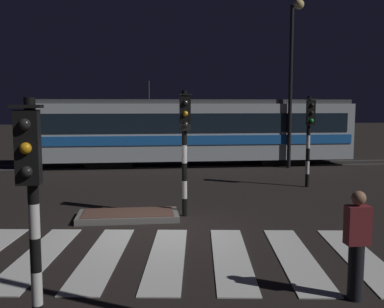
{
  "coord_description": "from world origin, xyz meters",
  "views": [
    {
      "loc": [
        -0.49,
        -10.47,
        3.0
      ],
      "look_at": [
        1.18,
        3.93,
        1.4
      ],
      "focal_mm": 41.83,
      "sensor_mm": 36.0,
      "label": 1
    }
  ],
  "objects_px": {
    "traffic_light_corner_far_right": "(309,127)",
    "street_lamp_trackside_right": "(293,66)",
    "traffic_light_kerb_mid_left": "(31,184)",
    "traffic_light_median_centre": "(185,134)",
    "pedestrian_waiting_at_kerb": "(357,245)",
    "tram": "(196,130)"
  },
  "relations": [
    {
      "from": "traffic_light_corner_far_right",
      "to": "street_lamp_trackside_right",
      "type": "distance_m",
      "value": 5.51
    },
    {
      "from": "traffic_light_kerb_mid_left",
      "to": "street_lamp_trackside_right",
      "type": "xyz_separation_m",
      "value": [
        8.38,
        14.67,
        2.75
      ]
    },
    {
      "from": "traffic_light_median_centre",
      "to": "traffic_light_kerb_mid_left",
      "type": "height_order",
      "value": "traffic_light_median_centre"
    },
    {
      "from": "street_lamp_trackside_right",
      "to": "pedestrian_waiting_at_kerb",
      "type": "xyz_separation_m",
      "value": [
        -3.77,
        -13.98,
        -3.91
      ]
    },
    {
      "from": "traffic_light_corner_far_right",
      "to": "tram",
      "type": "bearing_deg",
      "value": 117.54
    },
    {
      "from": "traffic_light_median_centre",
      "to": "tram",
      "type": "relative_size",
      "value": 0.22
    },
    {
      "from": "traffic_light_kerb_mid_left",
      "to": "street_lamp_trackside_right",
      "type": "relative_size",
      "value": 0.41
    },
    {
      "from": "street_lamp_trackside_right",
      "to": "pedestrian_waiting_at_kerb",
      "type": "distance_m",
      "value": 15.0
    },
    {
      "from": "traffic_light_median_centre",
      "to": "traffic_light_corner_far_right",
      "type": "relative_size",
      "value": 1.02
    },
    {
      "from": "pedestrian_waiting_at_kerb",
      "to": "traffic_light_kerb_mid_left",
      "type": "bearing_deg",
      "value": -171.4
    },
    {
      "from": "traffic_light_median_centre",
      "to": "traffic_light_kerb_mid_left",
      "type": "xyz_separation_m",
      "value": [
        -2.51,
        -6.12,
        -0.19
      ]
    },
    {
      "from": "traffic_light_corner_far_right",
      "to": "street_lamp_trackside_right",
      "type": "xyz_separation_m",
      "value": [
        0.97,
        4.76,
        2.6
      ]
    },
    {
      "from": "tram",
      "to": "pedestrian_waiting_at_kerb",
      "type": "xyz_separation_m",
      "value": [
        0.54,
        -15.62,
        -0.87
      ]
    },
    {
      "from": "street_lamp_trackside_right",
      "to": "traffic_light_corner_far_right",
      "type": "bearing_deg",
      "value": -101.5
    },
    {
      "from": "traffic_light_corner_far_right",
      "to": "pedestrian_waiting_at_kerb",
      "type": "xyz_separation_m",
      "value": [
        -2.8,
        -9.21,
        -1.31
      ]
    },
    {
      "from": "traffic_light_corner_far_right",
      "to": "tram",
      "type": "height_order",
      "value": "tram"
    },
    {
      "from": "street_lamp_trackside_right",
      "to": "tram",
      "type": "xyz_separation_m",
      "value": [
        -4.31,
        1.64,
        -3.04
      ]
    },
    {
      "from": "traffic_light_corner_far_right",
      "to": "pedestrian_waiting_at_kerb",
      "type": "distance_m",
      "value": 9.72
    },
    {
      "from": "traffic_light_median_centre",
      "to": "street_lamp_trackside_right",
      "type": "height_order",
      "value": "street_lamp_trackside_right"
    },
    {
      "from": "street_lamp_trackside_right",
      "to": "tram",
      "type": "relative_size",
      "value": 0.49
    },
    {
      "from": "traffic_light_corner_far_right",
      "to": "traffic_light_median_centre",
      "type": "bearing_deg",
      "value": -142.27
    },
    {
      "from": "traffic_light_median_centre",
      "to": "tram",
      "type": "bearing_deg",
      "value": 81.29
    }
  ]
}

